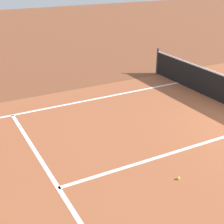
# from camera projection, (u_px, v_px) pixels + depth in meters

# --- Properties ---
(line_sideline_left) EXTENTS (0.10, 11.89, 0.01)m
(line_sideline_left) POSITION_uv_depth(u_px,v_px,m) (27.00, 112.00, 10.40)
(line_sideline_left) COLOR white
(line_sideline_left) RESTS_ON ground_plane
(line_service_near) EXTENTS (8.22, 0.10, 0.01)m
(line_service_near) POSITION_uv_depth(u_px,v_px,m) (58.00, 188.00, 6.90)
(line_service_near) COLOR white
(line_service_near) RESTS_ON ground_plane
(line_center_service) EXTENTS (0.10, 6.40, 0.01)m
(line_center_service) POSITION_uv_depth(u_px,v_px,m) (180.00, 150.00, 8.28)
(line_center_service) COLOR white
(line_center_service) RESTS_ON ground_plane
(tennis_ball_mid_court) EXTENTS (0.07, 0.07, 0.07)m
(tennis_ball_mid_court) POSITION_uv_depth(u_px,v_px,m) (178.00, 178.00, 7.17)
(tennis_ball_mid_court) COLOR #CCE033
(tennis_ball_mid_court) RESTS_ON ground_plane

